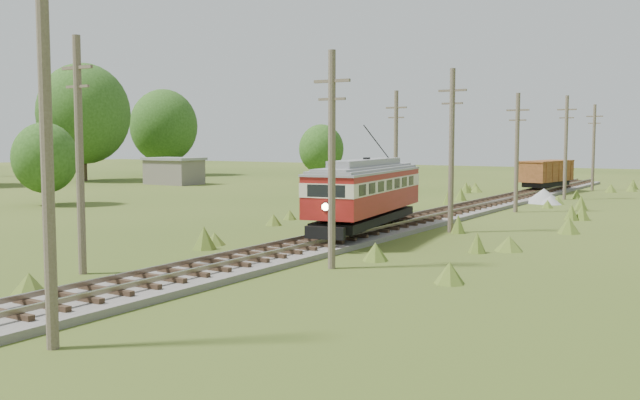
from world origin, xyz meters
The scene contains 17 objects.
railbed_main centered at (0.00, 34.00, 0.19)m, with size 3.60×96.00×0.57m.
streetcar centered at (0.00, 27.11, 2.51)m, with size 4.55×11.81×5.34m.
gondola centered at (0.00, 64.35, 1.95)m, with size 3.64×8.02×2.57m.
gravel_pile centered at (2.92, 52.33, 0.56)m, with size 3.27×3.47×1.19m.
utility_pole_r_1 centered at (3.10, 5.00, 4.40)m, with size 0.30×0.30×8.80m.
utility_pole_r_2 centered at (3.30, 18.00, 4.42)m, with size 1.60×0.30×8.60m.
utility_pole_r_3 centered at (3.20, 31.00, 4.63)m, with size 1.60×0.30×9.00m.
utility_pole_r_4 centered at (3.00, 44.00, 4.32)m, with size 1.60×0.30×8.40m.
utility_pole_r_5 centered at (3.40, 57.00, 4.58)m, with size 1.60×0.30×8.90m.
utility_pole_r_6 centered at (3.20, 70.00, 4.47)m, with size 1.60×0.30×8.70m.
utility_pole_l_a centered at (-4.20, 12.00, 4.63)m, with size 1.60×0.30×9.00m.
utility_pole_l_b centered at (-4.50, 40.00, 4.42)m, with size 1.60×0.30×8.60m.
tree_left_4 centered at (-54.00, 54.00, 8.37)m, with size 11.34×11.34×14.61m.
tree_left_5 centered at (-56.00, 70.00, 7.12)m, with size 9.66×9.66×12.44m.
tree_mid_a centered at (-28.00, 68.00, 4.02)m, with size 5.46×5.46×7.03m.
tree_mid_c centered at (-30.00, 30.00, 3.71)m, with size 5.04×5.04×6.49m.
shed centered at (-40.00, 55.00, 1.57)m, with size 6.40×4.40×3.10m.
Camera 1 is at (17.65, -6.08, 5.10)m, focal length 40.00 mm.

